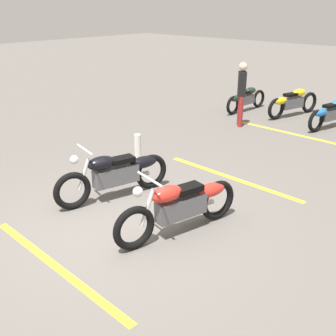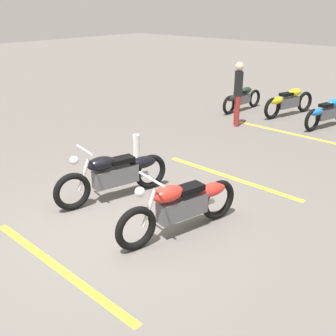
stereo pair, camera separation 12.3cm
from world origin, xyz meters
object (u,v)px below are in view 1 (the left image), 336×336
at_px(motorcycle_bright_foreground, 181,205).
at_px(bollard_post, 138,152).
at_px(motorcycle_row_left, 331,113).
at_px(motorcycle_row_right, 245,99).
at_px(motorcycle_row_center, 292,102).
at_px(motorcycle_dark_foreground, 116,173).
at_px(bystander_near_row, 242,91).

height_order(motorcycle_bright_foreground, bollard_post, motorcycle_bright_foreground).
bearing_deg(motorcycle_row_left, motorcycle_row_right, 100.93).
height_order(motorcycle_row_center, bollard_post, motorcycle_row_center).
bearing_deg(motorcycle_row_left, motorcycle_dark_foreground, -176.75).
bearing_deg(motorcycle_row_center, motorcycle_row_left, -94.63).
height_order(motorcycle_dark_foreground, motorcycle_row_left, motorcycle_dark_foreground).
xyz_separation_m(motorcycle_bright_foreground, motorcycle_row_center, (7.57, 2.08, -0.02)).
height_order(motorcycle_row_right, bystander_near_row, bystander_near_row).
bearing_deg(motorcycle_dark_foreground, motorcycle_bright_foreground, 98.86).
relative_size(motorcycle_row_left, bystander_near_row, 1.15).
height_order(motorcycle_bright_foreground, motorcycle_row_left, motorcycle_bright_foreground).
bearing_deg(motorcycle_row_center, bystander_near_row, 177.54).
bearing_deg(motorcycle_dark_foreground, motorcycle_row_left, -174.41).
height_order(motorcycle_row_left, motorcycle_row_center, motorcycle_row_center).
bearing_deg(motorcycle_dark_foreground, motorcycle_row_right, -151.71).
bearing_deg(motorcycle_dark_foreground, bollard_post, -135.52).
relative_size(motorcycle_row_left, motorcycle_row_center, 0.96).
bearing_deg(motorcycle_row_left, bollard_post, 174.73).
relative_size(motorcycle_bright_foreground, motorcycle_row_center, 1.03).
bearing_deg(motorcycle_row_center, bollard_post, -169.64).
xyz_separation_m(motorcycle_bright_foreground, motorcycle_row_left, (7.11, 0.67, -0.04)).
relative_size(motorcycle_row_left, bollard_post, 2.70).
height_order(motorcycle_bright_foreground, motorcycle_dark_foreground, same).
bearing_deg(motorcycle_row_right, motorcycle_row_center, -69.04).
height_order(motorcycle_bright_foreground, motorcycle_row_center, motorcycle_bright_foreground).
bearing_deg(motorcycle_row_left, bystander_near_row, 139.37).
bearing_deg(bollard_post, motorcycle_row_left, -16.66).
height_order(motorcycle_bright_foreground, motorcycle_row_right, motorcycle_bright_foreground).
xyz_separation_m(motorcycle_row_right, bollard_post, (-5.78, -1.09, -0.02)).
height_order(motorcycle_row_right, bollard_post, bollard_post).
xyz_separation_m(motorcycle_dark_foreground, motorcycle_row_center, (7.43, 0.42, -0.02)).
distance_m(motorcycle_row_right, bystander_near_row, 1.87).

